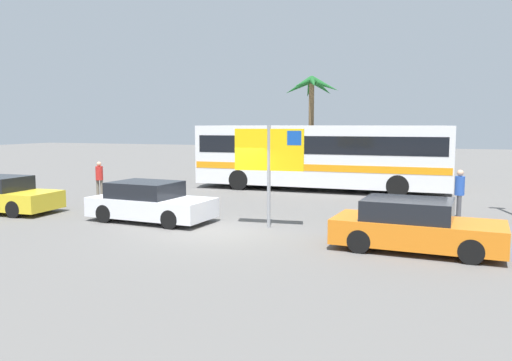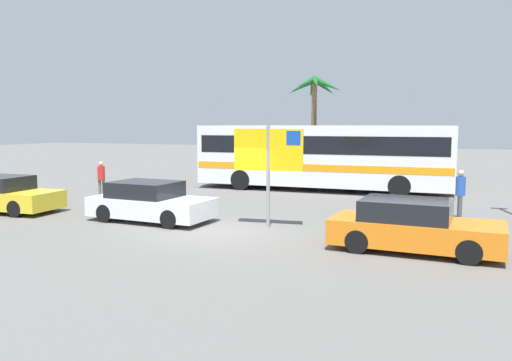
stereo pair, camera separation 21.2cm
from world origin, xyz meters
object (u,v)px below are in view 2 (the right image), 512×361
bus_rear_coach (329,151)px  pedestrian_crossing_lot (101,176)px  bus_front_coach (322,154)px  car_white (150,202)px  car_orange (413,226)px  pedestrian_by_bus (460,190)px  car_yellow (1,195)px  ferry_sign (270,154)px

bus_rear_coach → pedestrian_crossing_lot: bearing=-132.8°
bus_front_coach → car_white: (-3.50, -9.85, -1.15)m
car_white → pedestrian_crossing_lot: size_ratio=2.68×
bus_rear_coach → car_orange: bearing=-69.3°
car_orange → pedestrian_crossing_lot: size_ratio=2.72×
car_orange → bus_rear_coach: bearing=114.5°
bus_rear_coach → pedestrian_by_bus: bearing=-54.2°
car_white → pedestrian_crossing_lot: pedestrian_crossing_lot is taller
bus_front_coach → pedestrian_crossing_lot: (-8.69, -5.62, -0.85)m
bus_front_coach → car_yellow: size_ratio=2.81×
bus_front_coach → pedestrian_crossing_lot: size_ratio=7.73×
ferry_sign → pedestrian_by_bus: 6.82m
car_orange → pedestrian_by_bus: (1.18, 5.18, 0.36)m
car_yellow → bus_rear_coach: bearing=53.8°
ferry_sign → car_orange: ferry_sign is taller
bus_front_coach → car_white: size_ratio=2.89×
pedestrian_by_bus → bus_rear_coach: bearing=-61.8°
car_white → pedestrian_by_bus: bearing=26.5°
car_white → pedestrian_by_bus: size_ratio=2.51×
ferry_sign → car_yellow: 10.50m
bus_rear_coach → pedestrian_by_bus: bus_rear_coach is taller
car_orange → pedestrian_crossing_lot: pedestrian_crossing_lot is taller
bus_front_coach → bus_rear_coach: same height
bus_rear_coach → pedestrian_crossing_lot: (-8.31, -8.96, -0.85)m
car_orange → car_white: size_ratio=1.02×
bus_front_coach → car_orange: bearing=-65.4°
pedestrian_by_bus → car_white: bearing=14.7°
car_orange → pedestrian_by_bus: pedestrian_by_bus is taller
car_orange → ferry_sign: bearing=164.6°
pedestrian_crossing_lot → pedestrian_by_bus: bearing=-108.6°
ferry_sign → car_white: size_ratio=0.75×
ferry_sign → pedestrian_by_bus: (5.61, 3.64, -1.33)m
ferry_sign → pedestrian_by_bus: bearing=27.7°
pedestrian_by_bus → pedestrian_crossing_lot: bearing=-8.5°
ferry_sign → pedestrian_crossing_lot: 10.19m
car_yellow → car_orange: (14.76, -0.85, 0.00)m
bus_rear_coach → pedestrian_by_bus: 11.35m
car_orange → pedestrian_crossing_lot: (-13.75, 5.40, 0.29)m
bus_rear_coach → car_orange: (5.44, -14.37, -1.15)m
bus_rear_coach → ferry_sign: 12.88m
bus_front_coach → bus_rear_coach: bearing=96.5°
car_white → car_yellow: bearing=-172.9°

